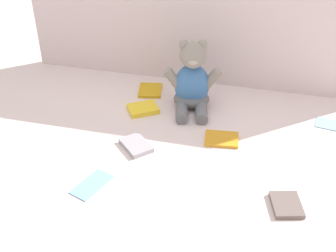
# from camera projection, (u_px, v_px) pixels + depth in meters

# --- Properties ---
(ground_plane) EXTENTS (3.20, 3.20, 0.00)m
(ground_plane) POSITION_uv_depth(u_px,v_px,m) (172.00, 133.00, 1.64)
(ground_plane) COLOR silver
(backdrop_drape) EXTENTS (1.49, 0.03, 0.65)m
(backdrop_drape) POSITION_uv_depth(u_px,v_px,m) (197.00, 10.00, 1.80)
(backdrop_drape) COLOR silver
(backdrop_drape) RESTS_ON ground_plane
(teddy_bear) EXTENTS (0.24, 0.23, 0.28)m
(teddy_bear) POSITION_uv_depth(u_px,v_px,m) (192.00, 83.00, 1.74)
(teddy_bear) COLOR #3F72B2
(teddy_bear) RESTS_ON ground_plane
(book_case_0) EXTENTS (0.14, 0.14, 0.02)m
(book_case_0) POSITION_uv_depth(u_px,v_px,m) (136.00, 145.00, 1.56)
(book_case_0) COLOR #98949C
(book_case_0) RESTS_ON ground_plane
(book_case_1) EXTENTS (0.12, 0.09, 0.01)m
(book_case_1) POSITION_uv_depth(u_px,v_px,m) (331.00, 124.00, 1.68)
(book_case_1) COLOR #81B7D4
(book_case_1) RESTS_ON ground_plane
(book_case_2) EXTENTS (0.11, 0.13, 0.02)m
(book_case_2) POSITION_uv_depth(u_px,v_px,m) (286.00, 205.00, 1.31)
(book_case_2) COLOR #685955
(book_case_2) RESTS_ON ground_plane
(book_case_3) EXTENTS (0.14, 0.14, 0.02)m
(book_case_3) POSITION_uv_depth(u_px,v_px,m) (143.00, 109.00, 1.76)
(book_case_3) COLOR yellow
(book_case_3) RESTS_ON ground_plane
(book_case_4) EXTENTS (0.11, 0.16, 0.01)m
(book_case_4) POSITION_uv_depth(u_px,v_px,m) (92.00, 184.00, 1.40)
(book_case_4) COLOR #77AAD3
(book_case_4) RESTS_ON ground_plane
(book_case_5) EXTENTS (0.13, 0.11, 0.01)m
(book_case_5) POSITION_uv_depth(u_px,v_px,m) (222.00, 139.00, 1.60)
(book_case_5) COLOR orange
(book_case_5) RESTS_ON ground_plane
(book_case_6) EXTENTS (0.12, 0.13, 0.01)m
(book_case_6) POSITION_uv_depth(u_px,v_px,m) (150.00, 90.00, 1.89)
(book_case_6) COLOR gold
(book_case_6) RESTS_ON ground_plane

